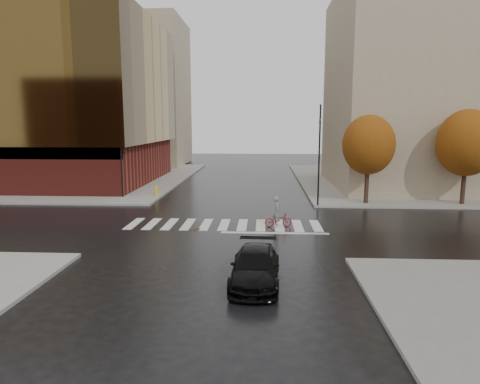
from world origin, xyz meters
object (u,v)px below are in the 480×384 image
object	(u,v)px
cyclist	(278,217)
traffic_light_nw	(120,141)
traffic_light_ne	(319,149)
fire_hydrant	(156,190)
sedan	(255,267)

from	to	relation	value
cyclist	traffic_light_nw	distance (m)	15.58
traffic_light_nw	traffic_light_ne	bearing A→B (deg)	62.42
cyclist	traffic_light_ne	xyz separation A→B (m)	(3.11, 6.14, 3.62)
traffic_light_nw	fire_hydrant	xyz separation A→B (m)	(2.50, 1.00, -4.05)
cyclist	traffic_light_ne	world-z (taller)	traffic_light_ne
traffic_light_ne	cyclist	bearing A→B (deg)	64.11
cyclist	sedan	bearing A→B (deg)	163.71
sedan	fire_hydrant	size ratio (longest dim) A/B	5.74
traffic_light_nw	traffic_light_ne	distance (m)	15.54
sedan	traffic_light_ne	distance (m)	16.12
traffic_light_ne	fire_hydrant	distance (m)	13.82
sedan	cyclist	bearing A→B (deg)	84.70
fire_hydrant	traffic_light_ne	bearing A→B (deg)	-16.12
sedan	fire_hydrant	xyz separation A→B (m)	(-8.56, 18.83, -0.07)
cyclist	fire_hydrant	bearing A→B (deg)	35.41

